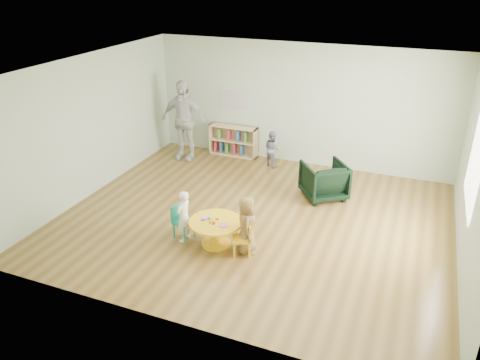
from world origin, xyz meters
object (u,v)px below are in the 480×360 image
Objects in this scene: kid_chair_right at (244,238)px; kid_chair_left at (182,220)px; armchair at (324,180)px; adult_caretaker at (183,120)px; child_right at (247,225)px; bookshelf at (233,141)px; activity_table at (216,228)px; toddler at (272,149)px; child_left at (184,216)px.

kid_chair_left is at bearing 62.42° from kid_chair_right.
adult_caretaker is at bearing -49.64° from armchair.
armchair is (1.94, 2.40, 0.05)m from kid_chair_left.
child_right reaches higher than kid_chair_left.
bookshelf is (-1.85, 3.99, 0.06)m from kid_chair_right.
kid_chair_left is at bearing -63.99° from adult_caretaker.
activity_table is 1.09× the size of armchair.
child_right is 4.38m from adult_caretaker.
bookshelf is at bearing 108.45° from activity_table.
kid_chair_left is 0.73× the size of armchair.
armchair is at bearing 157.47° from kid_chair_left.
toddler reaches higher than armchair.
bookshelf reaches higher than kid_chair_right.
activity_table is at bearing 104.17° from kid_chair_left.
armchair is 0.97× the size of toddler.
adult_caretaker reaches higher than kid_chair_left.
toddler is (0.45, 3.58, 0.10)m from kid_chair_left.
activity_table is 4.05m from adult_caretaker.
bookshelf is at bearing 31.54° from adult_caretaker.
child_left is 3.70m from toddler.
kid_chair_right is 2.62m from armchair.
adult_caretaker is (-3.61, 0.84, 0.59)m from armchair.
child_right is at bearing 105.00° from kid_chair_left.
kid_chair_right is 4.40m from bookshelf.
armchair is at bearing 61.93° from activity_table.
toddler is 0.44× the size of adult_caretaker.
child_left reaches higher than activity_table.
child_right is (-0.74, -2.43, 0.13)m from armchair.
bookshelf is 1.29× the size of child_left.
bookshelf is 1.15m from toddler.
bookshelf is at bearing -66.31° from armchair.
kid_chair_right is at bearing -8.05° from activity_table.
adult_caretaker is at bearing 125.33° from activity_table.
child_left is 0.93× the size of child_right.
armchair is (2.60, -1.48, 0.01)m from bookshelf.
adult_caretaker is at bearing 20.44° from child_right.
kid_chair_left is 1.06× the size of kid_chair_right.
kid_chair_right is at bearing -50.66° from adult_caretaker.
activity_table is at bearing 59.29° from kid_chair_right.
armchair is at bearing 151.39° from child_left.
adult_caretaker reaches higher than toddler.
kid_chair_right is 0.61× the size of child_left.
child_right reaches higher than armchair.
child_right is (1.12, 0.07, 0.03)m from child_left.
kid_chair_left is 0.60× the size of child_right.
adult_caretaker reaches higher than activity_table.
kid_chair_right is at bearing 36.70° from armchair.
child_right is 0.52× the size of adult_caretaker.
kid_chair_right is 0.66× the size of toddler.
child_right reaches higher than kid_chair_right.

